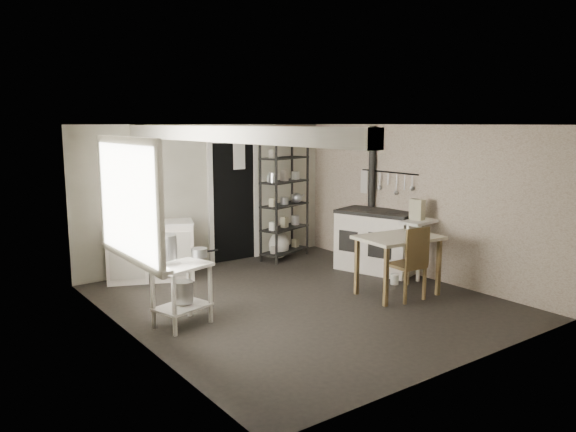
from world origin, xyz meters
TOP-DOWN VIEW (x-y plane):
  - floor at (0.00, 0.00)m, footprint 5.00×5.00m
  - ceiling at (0.00, 0.00)m, footprint 5.00×5.00m
  - wall_back at (0.00, 2.50)m, footprint 4.50×0.02m
  - wall_front at (0.00, -2.50)m, footprint 4.50×0.02m
  - wall_left at (-2.25, 0.00)m, footprint 0.02×5.00m
  - wall_right at (2.25, 0.00)m, footprint 0.02×5.00m
  - window at (-2.22, 0.20)m, footprint 0.12×1.76m
  - doorway at (0.45, 2.47)m, footprint 0.96×0.10m
  - ceiling_beam at (-1.20, 0.00)m, footprint 0.18×5.00m
  - wallpaper_panel at (2.24, 0.00)m, footprint 0.01×5.00m
  - utensil_rail at (2.19, 0.60)m, footprint 0.06×1.20m
  - prep_table at (-1.66, 0.10)m, footprint 0.74×0.61m
  - stockpot at (-1.81, 0.18)m, footprint 0.33×0.33m
  - saucepan at (-1.45, 0.04)m, footprint 0.23×0.23m
  - bucket at (-1.62, 0.15)m, footprint 0.27×0.27m
  - base_cabinets at (-1.18, 2.18)m, footprint 1.44×1.02m
  - mixing_bowl at (-1.13, 2.09)m, footprint 0.33×0.33m
  - counter_cup at (-1.58, 2.04)m, footprint 0.16×0.16m
  - shelf_rack at (1.23, 2.08)m, footprint 1.02×0.65m
  - shelf_jar at (0.92, 2.09)m, footprint 0.10×0.11m
  - storage_box_a at (1.02, 2.06)m, footprint 0.34×0.31m
  - storage_box_b at (1.37, 2.05)m, footprint 0.33×0.32m
  - stove at (1.92, 0.54)m, footprint 1.01×1.37m
  - stovepipe at (2.16, 0.94)m, footprint 0.12×0.12m
  - side_ledge at (1.95, -0.27)m, footprint 0.64×0.40m
  - oats_box at (1.95, -0.23)m, footprint 0.15×0.22m
  - work_table at (1.23, -0.54)m, footprint 1.14×0.85m
  - table_cup at (1.38, -0.58)m, footprint 0.11×0.11m
  - chair at (1.19, -0.73)m, footprint 0.43×0.45m
  - flour_sack at (1.14, 2.14)m, footprint 0.44×0.40m
  - floor_crock at (1.58, -0.17)m, footprint 0.16×0.16m

SIDE VIEW (x-z plane):
  - floor at x=0.00m, z-range 0.00..0.00m
  - floor_crock at x=1.58m, z-range 0.00..0.15m
  - flour_sack at x=1.14m, z-range 0.01..0.47m
  - work_table at x=1.23m, z-range -0.03..0.79m
  - bucket at x=-1.62m, z-range 0.26..0.51m
  - prep_table at x=-1.66m, z-range 0.04..0.76m
  - side_ledge at x=1.95m, z-range -0.03..0.89m
  - stove at x=1.92m, z-range -0.04..0.92m
  - base_cabinets at x=-1.18m, z-range 0.03..0.89m
  - chair at x=1.19m, z-range -0.01..0.98m
  - table_cup at x=1.38m, z-range 0.76..0.84m
  - saucepan at x=-1.45m, z-range 0.80..0.90m
  - stockpot at x=-1.81m, z-range 0.80..1.08m
  - shelf_rack at x=1.23m, z-range -0.06..1.96m
  - mixing_bowl at x=-1.13m, z-range 0.92..0.98m
  - counter_cup at x=-1.58m, z-range 0.92..1.02m
  - doorway at x=0.45m, z-range -0.04..2.04m
  - oats_box at x=1.95m, z-range 0.86..1.16m
  - wall_back at x=0.00m, z-range 0.00..2.30m
  - wall_front at x=0.00m, z-range 0.00..2.30m
  - wall_left at x=-2.25m, z-range 0.00..2.30m
  - wall_right at x=2.25m, z-range 0.00..2.30m
  - wallpaper_panel at x=2.24m, z-range 0.00..2.30m
  - shelf_jar at x=0.92m, z-range 1.27..1.45m
  - window at x=-2.22m, z-range 0.86..2.14m
  - utensil_rail at x=2.19m, z-range 1.33..1.77m
  - stovepipe at x=2.16m, z-range 0.93..2.25m
  - storage_box_b at x=1.37m, z-range 1.91..2.07m
  - storage_box_a at x=1.02m, z-range 1.90..2.12m
  - ceiling_beam at x=-1.20m, z-range 2.11..2.29m
  - ceiling at x=0.00m, z-range 2.30..2.30m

